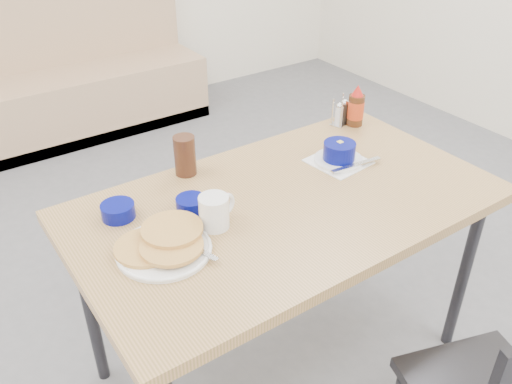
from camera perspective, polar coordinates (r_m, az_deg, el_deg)
booth_bench at (r=4.06m, az=-19.56°, el=10.63°), size 1.90×0.56×1.22m
dining_table at (r=1.81m, az=3.21°, el=-2.46°), size 1.40×0.80×0.76m
pancake_plate at (r=1.57m, az=-9.68°, el=-5.53°), size 0.27×0.27×0.05m
coffee_mug at (r=1.63m, az=-4.33°, el=-2.00°), size 0.13×0.09×0.10m
grits_setting at (r=2.00m, az=8.76°, el=3.98°), size 0.23×0.21×0.08m
creamer_bowl at (r=1.74m, az=-14.32°, el=-1.94°), size 0.11×0.11×0.05m
butter_bowl at (r=1.73m, az=-6.85°, el=-1.26°), size 0.10×0.10×0.04m
amber_tumbler at (r=1.90m, az=-7.49°, el=3.84°), size 0.10×0.10×0.14m
condiment_caddy at (r=2.30m, az=8.97°, el=8.09°), size 0.11×0.08×0.12m
syrup_bottle at (r=2.28m, az=10.48°, el=8.70°), size 0.07×0.07×0.17m
sugar_wrapper at (r=1.79m, az=-3.33°, el=-0.45°), size 0.05×0.05×0.00m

